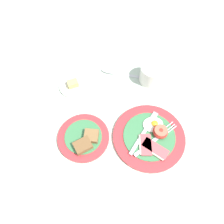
{
  "coord_description": "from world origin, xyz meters",
  "views": [
    {
      "loc": [
        -0.1,
        -0.29,
        0.71
      ],
      "look_at": [
        -0.04,
        0.08,
        0.02
      ],
      "focal_mm": 35.0,
      "sensor_mm": 36.0,
      "label": 1
    }
  ],
  "objects_px": {
    "bread_plate": "(84,138)",
    "fork_on_cloth": "(91,188)",
    "breakfast_plate": "(150,136)",
    "teaspoon_near_cup": "(116,72)",
    "butter_dish": "(73,86)",
    "teaspoon_by_saucer": "(87,90)",
    "sugar_cup": "(151,74)"
  },
  "relations": [
    {
      "from": "bread_plate",
      "to": "fork_on_cloth",
      "type": "bearing_deg",
      "value": -88.69
    },
    {
      "from": "breakfast_plate",
      "to": "teaspoon_near_cup",
      "type": "height_order",
      "value": "breakfast_plate"
    },
    {
      "from": "butter_dish",
      "to": "teaspoon_near_cup",
      "type": "xyz_separation_m",
      "value": [
        0.18,
        0.04,
        -0.0
      ]
    },
    {
      "from": "butter_dish",
      "to": "teaspoon_near_cup",
      "type": "height_order",
      "value": "butter_dish"
    },
    {
      "from": "bread_plate",
      "to": "teaspoon_by_saucer",
      "type": "relative_size",
      "value": 0.97
    },
    {
      "from": "bread_plate",
      "to": "sugar_cup",
      "type": "distance_m",
      "value": 0.36
    },
    {
      "from": "bread_plate",
      "to": "teaspoon_by_saucer",
      "type": "distance_m",
      "value": 0.2
    },
    {
      "from": "bread_plate",
      "to": "butter_dish",
      "type": "distance_m",
      "value": 0.23
    },
    {
      "from": "sugar_cup",
      "to": "teaspoon_by_saucer",
      "type": "xyz_separation_m",
      "value": [
        -0.26,
        -0.01,
        -0.03
      ]
    },
    {
      "from": "breakfast_plate",
      "to": "bread_plate",
      "type": "distance_m",
      "value": 0.23
    },
    {
      "from": "sugar_cup",
      "to": "teaspoon_near_cup",
      "type": "relative_size",
      "value": 0.47
    },
    {
      "from": "bread_plate",
      "to": "teaspoon_near_cup",
      "type": "xyz_separation_m",
      "value": [
        0.16,
        0.27,
        -0.01
      ]
    },
    {
      "from": "sugar_cup",
      "to": "butter_dish",
      "type": "distance_m",
      "value": 0.31
    },
    {
      "from": "breakfast_plate",
      "to": "butter_dish",
      "type": "bearing_deg",
      "value": 133.69
    },
    {
      "from": "teaspoon_by_saucer",
      "to": "sugar_cup",
      "type": "bearing_deg",
      "value": 158.32
    },
    {
      "from": "breakfast_plate",
      "to": "fork_on_cloth",
      "type": "xyz_separation_m",
      "value": [
        -0.22,
        -0.13,
        -0.01
      ]
    },
    {
      "from": "butter_dish",
      "to": "fork_on_cloth",
      "type": "bearing_deg",
      "value": -86.52
    },
    {
      "from": "teaspoon_near_cup",
      "to": "butter_dish",
      "type": "bearing_deg",
      "value": 35.4
    },
    {
      "from": "teaspoon_by_saucer",
      "to": "teaspoon_near_cup",
      "type": "distance_m",
      "value": 0.14
    },
    {
      "from": "sugar_cup",
      "to": "teaspoon_by_saucer",
      "type": "distance_m",
      "value": 0.26
    },
    {
      "from": "bread_plate",
      "to": "teaspoon_near_cup",
      "type": "height_order",
      "value": "bread_plate"
    },
    {
      "from": "breakfast_plate",
      "to": "bread_plate",
      "type": "height_order",
      "value": "breakfast_plate"
    },
    {
      "from": "sugar_cup",
      "to": "fork_on_cloth",
      "type": "height_order",
      "value": "sugar_cup"
    },
    {
      "from": "fork_on_cloth",
      "to": "teaspoon_near_cup",
      "type": "bearing_deg",
      "value": 66.85
    },
    {
      "from": "fork_on_cloth",
      "to": "bread_plate",
      "type": "bearing_deg",
      "value": 87.57
    },
    {
      "from": "butter_dish",
      "to": "teaspoon_by_saucer",
      "type": "distance_m",
      "value": 0.06
    },
    {
      "from": "sugar_cup",
      "to": "butter_dish",
      "type": "bearing_deg",
      "value": 177.3
    },
    {
      "from": "breakfast_plate",
      "to": "sugar_cup",
      "type": "distance_m",
      "value": 0.25
    },
    {
      "from": "teaspoon_near_cup",
      "to": "sugar_cup",
      "type": "bearing_deg",
      "value": 179.17
    },
    {
      "from": "bread_plate",
      "to": "teaspoon_near_cup",
      "type": "bearing_deg",
      "value": 59.75
    },
    {
      "from": "teaspoon_near_cup",
      "to": "fork_on_cloth",
      "type": "relative_size",
      "value": 1.0
    },
    {
      "from": "teaspoon_near_cup",
      "to": "fork_on_cloth",
      "type": "height_order",
      "value": "teaspoon_near_cup"
    }
  ]
}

